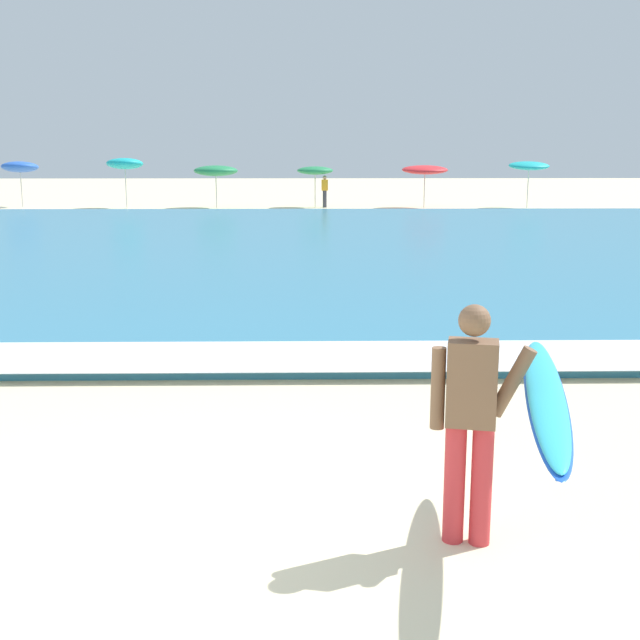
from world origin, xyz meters
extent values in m
plane|color=beige|center=(0.00, 0.00, 0.00)|extent=(160.00, 160.00, 0.00)
cube|color=teal|center=(0.00, 18.44, 0.07)|extent=(120.00, 28.00, 0.14)
cube|color=white|center=(0.00, 5.04, 0.15)|extent=(120.00, 1.58, 0.01)
cylinder|color=red|center=(2.02, 0.28, 0.44)|extent=(0.15, 0.15, 0.88)
cylinder|color=red|center=(2.20, 0.24, 0.44)|extent=(0.15, 0.15, 0.88)
cube|color=brown|center=(2.11, 0.26, 1.18)|extent=(0.38, 0.29, 0.60)
sphere|color=brown|center=(2.11, 0.26, 1.62)|extent=(0.22, 0.22, 0.22)
cylinder|color=brown|center=(1.88, 0.31, 1.13)|extent=(0.10, 0.10, 0.58)
cylinder|color=brown|center=(2.37, 0.22, 1.20)|extent=(0.32, 0.16, 0.51)
ellipsoid|color=#33BCD6|center=(2.59, 0.16, 1.13)|extent=(0.77, 2.44, 0.25)
ellipsoid|color=blue|center=(2.59, 0.16, 1.11)|extent=(0.81, 2.54, 0.21)
cube|color=blue|center=(2.38, -0.80, 1.01)|extent=(0.05, 0.14, 0.14)
cylinder|color=beige|center=(-13.36, 35.98, 0.96)|extent=(0.05, 0.05, 1.91)
ellipsoid|color=blue|center=(-13.36, 35.98, 1.99)|extent=(1.80, 1.84, 0.68)
cylinder|color=beige|center=(-7.91, 35.08, 1.04)|extent=(0.05, 0.05, 2.08)
ellipsoid|color=#19ADB2|center=(-7.91, 35.08, 2.16)|extent=(1.78, 1.82, 0.67)
cylinder|color=beige|center=(-3.47, 35.14, 0.87)|extent=(0.05, 0.05, 1.74)
ellipsoid|color=#23844C|center=(-3.47, 35.14, 1.82)|extent=(2.16, 2.17, 0.55)
cylinder|color=beige|center=(1.44, 35.47, 0.88)|extent=(0.05, 0.05, 1.76)
ellipsoid|color=#23844C|center=(1.44, 35.47, 1.82)|extent=(1.79, 1.79, 0.42)
cylinder|color=beige|center=(6.84, 34.94, 0.90)|extent=(0.05, 0.05, 1.80)
ellipsoid|color=red|center=(6.84, 34.94, 1.87)|extent=(2.26, 2.28, 0.53)
cylinder|color=beige|center=(11.98, 34.91, 1.00)|extent=(0.05, 0.05, 2.00)
ellipsoid|color=#19ADB2|center=(11.98, 34.91, 2.06)|extent=(1.97, 2.00, 0.55)
cylinder|color=#383842|center=(1.91, 35.33, 0.42)|extent=(0.20, 0.20, 0.84)
cube|color=orange|center=(1.91, 35.33, 1.11)|extent=(0.32, 0.20, 0.54)
sphere|color=tan|center=(1.91, 35.33, 1.48)|extent=(0.20, 0.20, 0.20)
camera|label=1|loc=(0.97, -4.99, 2.74)|focal=44.88mm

